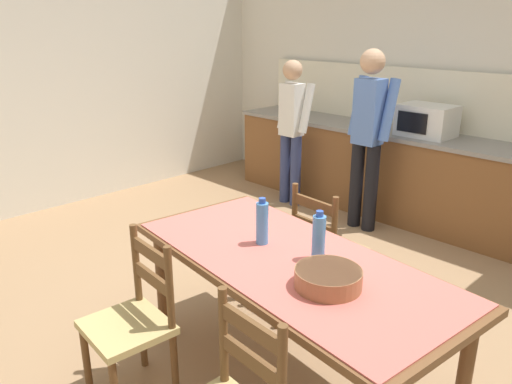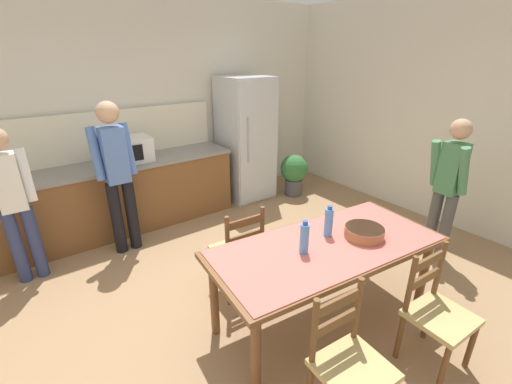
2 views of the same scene
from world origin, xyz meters
name	(u,v)px [view 2 (image 2 of 2)]	position (x,y,z in m)	size (l,w,h in m)	color
ground_plane	(242,311)	(0.00, 0.00, 0.00)	(8.32, 8.32, 0.00)	#9E7A56
wall_back	(128,111)	(0.00, 2.66, 1.45)	(6.52, 0.12, 2.90)	silver
wall_right	(452,114)	(3.26, 0.00, 1.45)	(0.12, 5.20, 2.90)	silver
kitchen_counter	(96,202)	(-0.67, 2.23, 0.45)	(3.58, 0.66, 0.90)	brown
counter_splashback	(79,138)	(-0.66, 2.54, 1.20)	(3.54, 0.03, 0.60)	#EFE8CB
refrigerator	(246,140)	(1.58, 2.19, 0.93)	(0.71, 0.73, 1.85)	silver
microwave	(130,150)	(-0.17, 2.21, 1.05)	(0.50, 0.39, 0.30)	white
dining_table	(327,253)	(0.49, -0.50, 0.68)	(1.99, 1.06, 0.77)	brown
bottle_near_centre	(304,238)	(0.26, -0.47, 0.89)	(0.07, 0.07, 0.27)	#4C8ED6
bottle_off_centre	(329,222)	(0.60, -0.40, 0.89)	(0.07, 0.07, 0.27)	#4C8ED6
serving_bowl	(364,232)	(0.82, -0.60, 0.82)	(0.32, 0.32, 0.09)	#9E6642
chair_side_near_right	(436,313)	(0.84, -1.27, 0.44)	(0.44, 0.42, 0.91)	brown
chair_side_far_left	(238,251)	(0.15, 0.27, 0.44)	(0.45, 0.43, 0.91)	brown
chair_side_near_left	(349,363)	(-0.01, -1.17, 0.44)	(0.45, 0.43, 0.91)	brown
person_at_sink	(13,199)	(-1.46, 1.71, 0.89)	(0.40, 0.27, 1.58)	navy
person_at_counter	(117,172)	(-0.49, 1.69, 0.97)	(0.43, 0.30, 1.73)	black
person_by_table	(448,184)	(2.29, -0.55, 0.88)	(0.29, 0.41, 1.57)	#4C4C4C
potted_plant	(294,172)	(2.21, 1.76, 0.39)	(0.44, 0.44, 0.67)	#4C4C51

